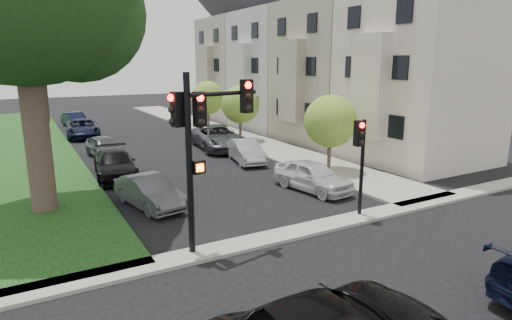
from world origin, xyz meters
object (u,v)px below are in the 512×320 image
small_tree_a (330,121)px  traffic_signal_main (202,131)px  small_tree_b (240,104)px  car_parked_2 (218,137)px  car_parked_5 (149,192)px  car_parked_7 (105,147)px  small_tree_c (208,98)px  car_parked_1 (246,151)px  traffic_signal_secondary (360,150)px  car_parked_8 (83,128)px  car_parked_0 (313,176)px  car_parked_9 (75,120)px  car_parked_6 (115,164)px

small_tree_a → traffic_signal_main: traffic_signal_main is taller
small_tree_b → car_parked_2: 3.62m
car_parked_5 → car_parked_7: car_parked_7 is taller
car_parked_5 → small_tree_c: bearing=48.3°
small_tree_a → car_parked_1: small_tree_a is taller
car_parked_7 → small_tree_c: bearing=27.4°
small_tree_a → car_parked_1: bearing=122.4°
traffic_signal_main → car_parked_5: (-0.34, 5.00, -3.15)m
small_tree_a → car_parked_1: (-2.73, 4.30, -2.10)m
car_parked_7 → traffic_signal_secondary: bearing=-74.6°
traffic_signal_secondary → car_parked_7: bearing=112.3°
traffic_signal_secondary → car_parked_8: 24.96m
car_parked_0 → car_parked_7: bearing=111.7°
car_parked_2 → car_parked_8: size_ratio=1.13×
traffic_signal_secondary → car_parked_5: traffic_signal_secondary is taller
car_parked_8 → car_parked_9: (0.17, 6.06, -0.05)m
traffic_signal_main → car_parked_2: bearing=64.2°
car_parked_0 → small_tree_a: bearing=30.7°
small_tree_a → traffic_signal_secondary: small_tree_a is taller
traffic_signal_main → traffic_signal_secondary: traffic_signal_main is taller
small_tree_b → car_parked_7: 10.00m
small_tree_c → traffic_signal_secondary: (-3.37, -22.22, -0.21)m
car_parked_0 → car_parked_9: car_parked_0 is taller
car_parked_6 → car_parked_9: 19.62m
small_tree_c → car_parked_1: (-2.73, -12.00, -2.16)m
car_parked_6 → traffic_signal_main: bearing=-80.4°
traffic_signal_secondary → car_parked_9: traffic_signal_secondary is taller
small_tree_b → small_tree_c: 5.97m
car_parked_6 → car_parked_7: bearing=91.8°
traffic_signal_secondary → car_parked_0: traffic_signal_secondary is taller
traffic_signal_secondary → car_parked_1: size_ratio=0.93×
small_tree_b → car_parked_1: (-2.73, -6.04, -2.10)m
small_tree_b → car_parked_7: size_ratio=1.05×
car_parked_5 → traffic_signal_main: bearing=-97.8°
car_parked_7 → car_parked_5: bearing=-97.7°
car_parked_8 → car_parked_9: bearing=93.9°
car_parked_9 → small_tree_c: bearing=-50.6°
car_parked_0 → car_parked_1: 6.57m
car_parked_6 → car_parked_8: bearing=95.2°
traffic_signal_main → car_parked_8: traffic_signal_main is taller
car_parked_0 → traffic_signal_main: bearing=-160.8°
small_tree_a → car_parked_8: small_tree_a is taller
traffic_signal_secondary → car_parked_2: size_ratio=0.65×
car_parked_2 → car_parked_6: bearing=-144.4°
small_tree_a → traffic_signal_main: size_ratio=0.75×
traffic_signal_secondary → car_parked_7: 16.95m
small_tree_c → car_parked_2: small_tree_c is taller
traffic_signal_secondary → traffic_signal_main: bearing=179.6°
small_tree_a → small_tree_c: (0.00, 16.30, 0.06)m
car_parked_1 → car_parked_2: bearing=98.3°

